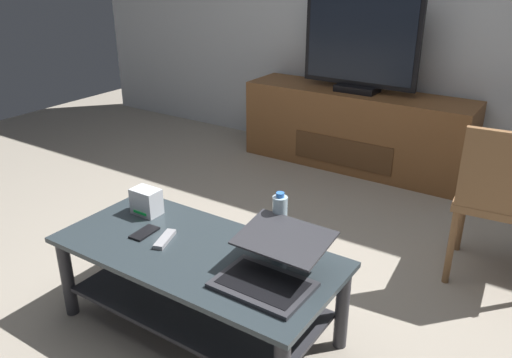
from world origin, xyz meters
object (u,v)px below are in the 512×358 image
coffee_table (198,275)px  laptop (271,266)px  cell_phone (144,233)px  water_bottle_near (280,221)px  tv_remote (165,239)px  television (361,43)px  dining_chair (503,197)px  media_cabinet (355,129)px  router_box (146,201)px

coffee_table → laptop: size_ratio=3.12×
cell_phone → water_bottle_near: bearing=20.2°
laptop → tv_remote: size_ratio=2.56×
television → water_bottle_near: (0.53, -2.04, -0.45)m
dining_chair → laptop: bearing=-119.0°
tv_remote → dining_chair: bearing=25.1°
dining_chair → water_bottle_near: size_ratio=3.35×
media_cabinet → water_bottle_near: bearing=-75.5°
dining_chair → tv_remote: (-1.19, -1.16, -0.06)m
water_bottle_near → cell_phone: size_ratio=1.85×
dining_chair → cell_phone: dining_chair is taller
dining_chair → water_bottle_near: 1.18m
dining_chair → cell_phone: size_ratio=6.20×
coffee_table → dining_chair: bearing=47.9°
coffee_table → media_cabinet: (-0.25, 2.28, 0.02)m
coffee_table → water_bottle_near: (0.29, 0.23, 0.25)m
cell_phone → laptop: bearing=-2.3°
router_box → coffee_table: bearing=-17.4°
coffee_table → dining_chair: (1.03, 1.14, 0.20)m
television → laptop: television is taller
television → cell_phone: (-0.04, -2.29, -0.56)m
media_cabinet → television: size_ratio=2.00×
router_box → television: bearing=85.2°
coffee_table → water_bottle_near: water_bottle_near is taller
dining_chair → router_box: (-1.46, -1.01, -0.01)m
dining_chair → router_box: dining_chair is taller
laptop → water_bottle_near: (-0.11, 0.24, 0.06)m
dining_chair → router_box: size_ratio=6.23×
dining_chair → router_box: 1.77m
dining_chair → coffee_table: bearing=-132.1°
media_cabinet → tv_remote: size_ratio=11.38×
coffee_table → dining_chair: size_ratio=1.47×
media_cabinet → dining_chair: size_ratio=2.10×
television → water_bottle_near: television is taller
media_cabinet → water_bottle_near: (0.53, -2.06, 0.23)m
television → router_box: size_ratio=6.53×
television → tv_remote: (0.08, -2.28, -0.56)m
water_bottle_near → tv_remote: water_bottle_near is taller
router_box → tv_remote: (0.26, -0.15, -0.06)m
media_cabinet → dining_chair: (1.28, -1.14, 0.18)m
coffee_table → laptop: 0.44m
laptop → water_bottle_near: water_bottle_near is taller
tv_remote → water_bottle_near: bearing=9.8°
tv_remote → media_cabinet: bearing=72.9°
coffee_table → television: size_ratio=1.41×
router_box → water_bottle_near: water_bottle_near is taller
dining_chair → laptop: (-0.64, -1.15, -0.01)m
media_cabinet → laptop: (0.64, -2.29, 0.18)m
coffee_table → media_cabinet: media_cabinet is taller
media_cabinet → cell_phone: bearing=-91.1°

